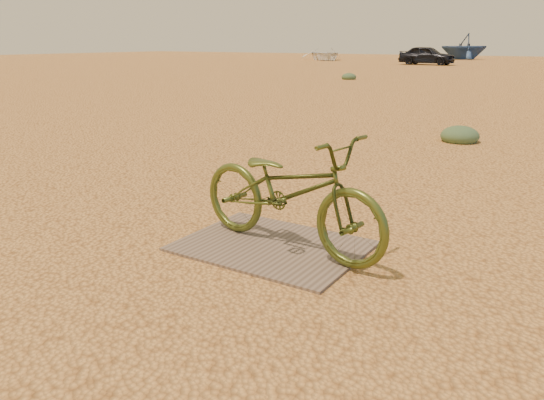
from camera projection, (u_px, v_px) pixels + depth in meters
The scene contains 8 objects.
ground at pixel (366, 239), 4.50m from camera, with size 120.00×120.00×0.00m, color #E3A452.
plywood_board at pixel (272, 246), 4.32m from camera, with size 1.45×1.10×0.02m, color #776352.
bicycle at pixel (289, 191), 4.13m from camera, with size 0.62×1.78×0.94m, color #46541D.
car at pixel (427, 55), 36.59m from camera, with size 1.51×3.75×1.28m, color black.
boat_near_left at pixel (324, 54), 45.37m from camera, with size 3.47×4.85×1.01m, color white.
boat_far_left at pixel (464, 46), 46.87m from camera, with size 3.70×4.28×2.25m, color #2D4B7C.
kale_a at pixel (459, 142), 8.83m from camera, with size 0.62×0.62×0.34m, color #4F6943.
kale_c at pixel (349, 79), 22.98m from camera, with size 0.63×0.63×0.35m, color #4F6943.
Camera 1 is at (1.58, -3.98, 1.62)m, focal length 35.00 mm.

